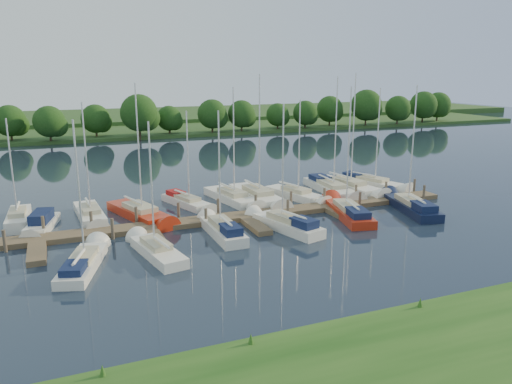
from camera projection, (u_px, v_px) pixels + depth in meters
name	position (u px, v px, depth m)	size (l,w,h in m)	color
ground	(283.00, 249.00, 35.04)	(260.00, 260.00, 0.00)	#182430
near_bank	(448.00, 369.00, 20.60)	(90.00, 10.00, 0.50)	#1B4714
dock	(246.00, 218.00, 41.57)	(40.00, 6.00, 0.40)	brown
mooring_pilings	(241.00, 210.00, 42.48)	(38.24, 2.84, 2.00)	#473D33
far_shore	(127.00, 130.00, 102.39)	(180.00, 30.00, 0.60)	#22461B
distant_hill	(113.00, 117.00, 124.76)	(220.00, 40.00, 1.40)	#385826
treeline	(113.00, 118.00, 88.04)	(146.91, 9.69, 8.16)	#38281C
sailboat_n_0	(18.00, 219.00, 41.15)	(1.83, 6.91, 8.95)	white
motorboat	(41.00, 225.00, 39.24)	(2.83, 5.91, 1.74)	white
sailboat_n_2	(91.00, 216.00, 42.12)	(2.33, 7.99, 10.14)	white
sailboat_n_3	(141.00, 215.00, 42.32)	(4.47, 9.21, 11.69)	#AA240F
sailboat_n_4	(187.00, 203.00, 46.12)	(3.48, 7.12, 9.08)	white
sailboat_n_5	(233.00, 199.00, 47.49)	(3.32, 8.84, 11.17)	white
sailboat_n_6	(258.00, 197.00, 48.08)	(2.75, 9.76, 12.35)	white
sailboat_n_7	(296.00, 196.00, 48.75)	(3.68, 7.77, 9.97)	white
sailboat_n_8	(331.00, 189.00, 51.25)	(2.64, 9.60, 12.07)	white
sailboat_n_9	(349.00, 188.00, 51.90)	(3.75, 9.85, 12.41)	white
sailboat_n_10	(372.00, 183.00, 53.90)	(4.51, 8.49, 10.80)	white
sailboat_s_0	(84.00, 263.00, 31.69)	(3.69, 7.67, 9.68)	white
sailboat_s_1	(156.00, 251.00, 33.82)	(2.85, 7.39, 9.43)	white
sailboat_s_2	(222.00, 231.00, 37.84)	(1.80, 7.50, 9.86)	white
sailboat_s_3	(286.00, 225.00, 39.21)	(3.56, 7.90, 10.26)	white
sailboat_s_4	(348.00, 212.00, 42.87)	(3.80, 9.01, 11.35)	#AA240F
sailboat_s_5	(410.00, 207.00, 44.56)	(3.87, 9.04, 11.46)	#0F1733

